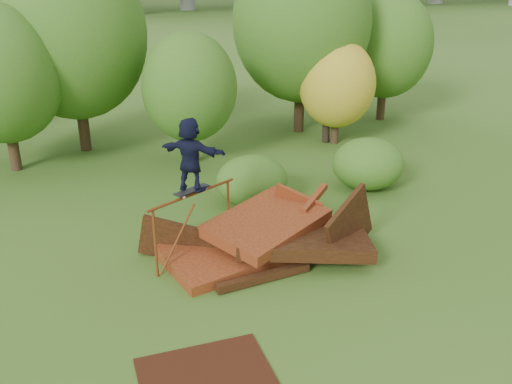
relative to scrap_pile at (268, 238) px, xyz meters
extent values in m
plane|color=#2D5116|center=(0.52, -1.95, -0.41)|extent=(240.00, 240.00, 0.00)
cube|color=#501B0E|center=(-0.76, 0.04, -0.23)|extent=(3.64, 2.77, 0.54)
cube|color=black|center=(0.74, -0.26, 0.01)|extent=(3.47, 2.65, 0.60)
cube|color=#501B0E|center=(0.04, 0.24, 0.29)|extent=(3.31, 3.04, 0.58)
cube|color=black|center=(1.84, -0.46, 0.24)|extent=(1.75, 1.21, 1.97)
cube|color=#501B0E|center=(1.04, 1.04, 0.14)|extent=(1.10, 1.22, 1.47)
cube|color=black|center=(-1.96, 0.44, -0.06)|extent=(1.98, 0.96, 1.36)
cube|color=black|center=(-0.46, -1.16, -0.29)|extent=(2.18, 0.54, 0.18)
cube|color=#501B0E|center=(1.44, 0.74, 0.54)|extent=(1.06, 1.07, 0.33)
cylinder|color=#64300F|center=(-2.63, -0.28, 0.39)|extent=(0.06, 0.06, 1.61)
cylinder|color=#64300F|center=(-0.74, 0.86, 0.39)|extent=(0.06, 0.06, 1.61)
cylinder|color=#64300F|center=(-1.68, 0.29, 1.20)|extent=(2.18, 1.34, 0.06)
cube|color=black|center=(-1.69, 0.29, 1.31)|extent=(0.89, 0.66, 0.03)
cylinder|color=beige|center=(-1.91, 0.04, 1.26)|extent=(0.07, 0.06, 0.06)
cylinder|color=beige|center=(-2.01, 0.21, 1.26)|extent=(0.07, 0.06, 0.06)
cylinder|color=beige|center=(-1.36, 0.37, 1.26)|extent=(0.07, 0.06, 0.06)
cylinder|color=beige|center=(-1.46, 0.54, 1.26)|extent=(0.07, 0.06, 0.06)
imported|color=black|center=(-1.69, 0.29, 2.14)|extent=(1.49, 1.31, 1.63)
cube|color=#32160A|center=(-2.27, -3.69, -0.40)|extent=(2.26, 1.66, 0.03)
cylinder|color=black|center=(-6.19, 7.78, 0.45)|extent=(0.35, 0.35, 1.72)
ellipsoid|color=#285516|center=(-6.19, 7.78, 2.70)|extent=(3.73, 3.73, 4.29)
cylinder|color=black|center=(-3.96, 9.28, 0.68)|extent=(0.39, 0.39, 2.19)
ellipsoid|color=#285516|center=(-3.96, 9.28, 3.64)|extent=(4.97, 4.97, 5.71)
cylinder|color=black|center=(-0.52, 6.83, 0.30)|extent=(0.32, 0.32, 1.42)
ellipsoid|color=#285516|center=(-0.52, 6.83, 2.16)|extent=(3.09, 3.09, 3.55)
cylinder|color=black|center=(4.22, 9.32, 0.72)|extent=(0.39, 0.39, 2.26)
ellipsoid|color=#285516|center=(4.22, 9.32, 3.78)|extent=(5.16, 5.16, 5.94)
cylinder|color=black|center=(4.96, 7.49, 0.18)|extent=(0.30, 0.30, 1.19)
ellipsoid|color=#A58C19|center=(4.96, 7.49, 1.81)|extent=(2.76, 2.76, 3.17)
cylinder|color=black|center=(8.20, 10.01, 0.44)|extent=(0.35, 0.35, 1.71)
ellipsoid|color=#285516|center=(8.20, 10.01, 2.71)|extent=(3.77, 3.77, 4.33)
ellipsoid|color=#285516|center=(0.45, 2.93, 0.29)|extent=(2.02, 1.86, 1.40)
ellipsoid|color=#285516|center=(4.11, 3.11, 0.35)|extent=(2.16, 1.98, 1.53)
camera|label=1|loc=(-3.62, -11.26, 6.11)|focal=40.00mm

